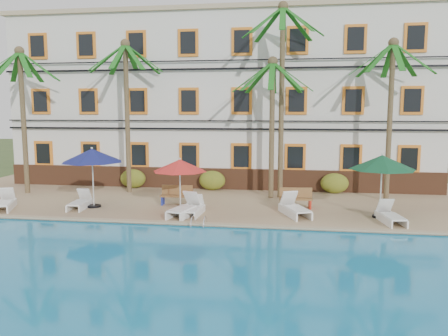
% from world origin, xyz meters
% --- Properties ---
extents(ground, '(100.00, 100.00, 0.00)m').
position_xyz_m(ground, '(0.00, 0.00, 0.00)').
color(ground, '#384C23').
rests_on(ground, ground).
extents(pool_deck, '(30.00, 12.00, 0.25)m').
position_xyz_m(pool_deck, '(0.00, 5.00, 0.12)').
color(pool_deck, tan).
rests_on(pool_deck, ground).
extents(swimming_pool, '(26.00, 12.00, 0.20)m').
position_xyz_m(swimming_pool, '(0.00, -7.00, 0.10)').
color(swimming_pool, '#177EB2').
rests_on(swimming_pool, ground).
extents(pool_coping, '(30.00, 0.35, 0.06)m').
position_xyz_m(pool_coping, '(0.00, -0.90, 0.28)').
color(pool_coping, tan).
rests_on(pool_coping, pool_deck).
extents(hotel_building, '(25.40, 6.44, 10.22)m').
position_xyz_m(hotel_building, '(0.00, 9.98, 5.37)').
color(hotel_building, silver).
rests_on(hotel_building, pool_deck).
extents(palm_a, '(4.05, 4.05, 7.82)m').
position_xyz_m(palm_a, '(-9.97, 4.30, 5.26)').
color(palm_a, brown).
rests_on(palm_a, pool_deck).
extents(palm_b, '(4.05, 4.05, 8.24)m').
position_xyz_m(palm_b, '(-4.56, 5.37, 5.50)').
color(palm_b, brown).
rests_on(palm_b, pool_deck).
extents(palm_c, '(4.05, 4.05, 7.14)m').
position_xyz_m(palm_c, '(3.27, 4.91, 4.86)').
color(palm_c, brown).
rests_on(palm_c, pool_deck).
extents(palm_d, '(4.05, 4.05, 9.82)m').
position_xyz_m(palm_d, '(3.73, 5.09, 6.39)').
color(palm_d, brown).
rests_on(palm_d, pool_deck).
extents(palm_e, '(4.05, 4.05, 7.93)m').
position_xyz_m(palm_e, '(8.99, 4.99, 5.32)').
color(palm_e, brown).
rests_on(palm_e, pool_deck).
extents(shrub_left, '(1.50, 0.90, 1.10)m').
position_xyz_m(shrub_left, '(-4.78, 6.60, 0.80)').
color(shrub_left, '#1D5217').
rests_on(shrub_left, pool_deck).
extents(shrub_mid, '(1.50, 0.90, 1.10)m').
position_xyz_m(shrub_mid, '(-0.11, 6.60, 0.80)').
color(shrub_mid, '#1D5217').
rests_on(shrub_mid, pool_deck).
extents(shrub_right, '(1.50, 0.90, 1.10)m').
position_xyz_m(shrub_right, '(6.64, 6.60, 0.80)').
color(shrub_right, '#1D5217').
rests_on(shrub_right, pool_deck).
extents(umbrella_blue, '(2.82, 2.82, 2.81)m').
position_xyz_m(umbrella_blue, '(-4.82, 1.46, 2.65)').
color(umbrella_blue, black).
rests_on(umbrella_blue, pool_deck).
extents(umbrella_red, '(2.41, 2.41, 2.41)m').
position_xyz_m(umbrella_red, '(-0.60, 1.15, 2.31)').
color(umbrella_red, black).
rests_on(umbrella_red, pool_deck).
extents(umbrella_green, '(2.72, 2.72, 2.72)m').
position_xyz_m(umbrella_green, '(7.97, 1.31, 2.57)').
color(umbrella_green, black).
rests_on(umbrella_green, pool_deck).
extents(lounger_a, '(1.40, 2.07, 0.92)m').
position_xyz_m(lounger_a, '(-8.65, 0.43, 0.55)').
color(lounger_a, white).
rests_on(lounger_a, pool_deck).
extents(lounger_b, '(0.80, 1.84, 0.84)m').
position_xyz_m(lounger_b, '(-5.34, 1.16, 0.52)').
color(lounger_b, white).
rests_on(lounger_b, pool_deck).
extents(lounger_c, '(1.22, 2.18, 0.97)m').
position_xyz_m(lounger_c, '(-0.22, 0.47, 0.57)').
color(lounger_c, white).
rests_on(lounger_c, pool_deck).
extents(lounger_d, '(0.73, 1.82, 0.84)m').
position_xyz_m(lounger_d, '(0.12, 0.62, 0.52)').
color(lounger_d, white).
rests_on(lounger_d, pool_deck).
extents(lounger_e, '(1.45, 2.19, 0.98)m').
position_xyz_m(lounger_e, '(4.42, 1.17, 0.57)').
color(lounger_e, white).
rests_on(lounger_e, pool_deck).
extents(lounger_f, '(0.95, 1.96, 0.89)m').
position_xyz_m(lounger_f, '(8.21, 0.49, 0.54)').
color(lounger_f, white).
rests_on(lounger_f, pool_deck).
extents(bench_left, '(1.52, 0.53, 0.93)m').
position_xyz_m(bench_left, '(-1.13, 2.54, 0.72)').
color(bench_left, olive).
rests_on(bench_left, pool_deck).
extents(bench_right, '(1.54, 0.61, 0.93)m').
position_xyz_m(bench_right, '(4.49, 2.66, 0.72)').
color(bench_right, olive).
rests_on(bench_right, pool_deck).
extents(pool_ladder, '(0.54, 0.74, 0.74)m').
position_xyz_m(pool_ladder, '(0.68, -1.00, 0.25)').
color(pool_ladder, silver).
rests_on(pool_ladder, ground).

